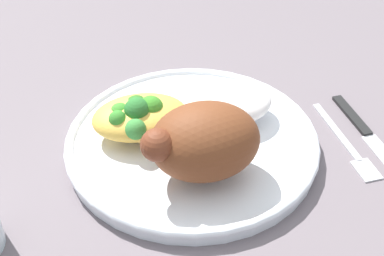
{
  "coord_description": "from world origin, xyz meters",
  "views": [
    {
      "loc": [
        0.1,
        0.45,
        0.4
      ],
      "look_at": [
        0.0,
        0.0,
        0.03
      ],
      "focal_mm": 49.6,
      "sensor_mm": 36.0,
      "label": 1
    }
  ],
  "objects": [
    {
      "name": "ground_plane",
      "position": [
        0.0,
        0.0,
        0.0
      ],
      "size": [
        2.0,
        2.0,
        0.0
      ],
      "primitive_type": "plane",
      "color": "#675C62"
    },
    {
      "name": "plate",
      "position": [
        0.0,
        0.0,
        0.01
      ],
      "size": [
        0.29,
        0.29,
        0.02
      ],
      "color": "white",
      "rests_on": "ground_plane"
    },
    {
      "name": "roasted_chicken",
      "position": [
        0.0,
        0.06,
        0.06
      ],
      "size": [
        0.12,
        0.09,
        0.08
      ],
      "color": "brown",
      "rests_on": "plate"
    },
    {
      "name": "rice_pile",
      "position": [
        -0.05,
        -0.03,
        0.04
      ],
      "size": [
        0.1,
        0.08,
        0.03
      ],
      "primitive_type": "ellipsoid",
      "color": "white",
      "rests_on": "plate"
    },
    {
      "name": "mac_cheese_with_broccoli",
      "position": [
        0.06,
        -0.02,
        0.04
      ],
      "size": [
        0.11,
        0.08,
        0.05
      ],
      "color": "gold",
      "rests_on": "plate"
    },
    {
      "name": "fork",
      "position": [
        -0.18,
        0.03,
        0.0
      ],
      "size": [
        0.02,
        0.14,
        0.01
      ],
      "color": "silver",
      "rests_on": "ground_plane"
    },
    {
      "name": "knife",
      "position": [
        -0.21,
        0.02,
        0.0
      ],
      "size": [
        0.02,
        0.19,
        0.01
      ],
      "color": "black",
      "rests_on": "ground_plane"
    }
  ]
}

